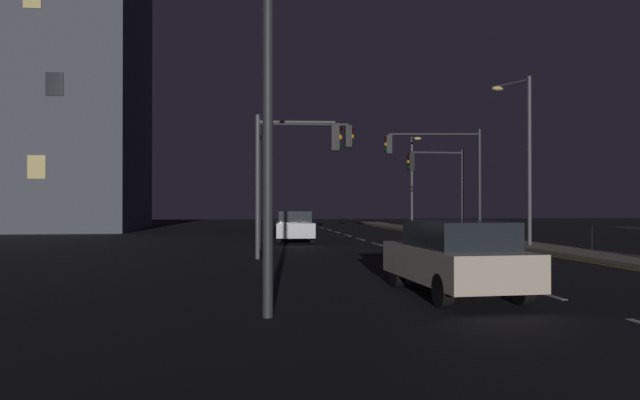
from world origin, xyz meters
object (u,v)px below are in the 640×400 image
traffic_light_far_center (295,159)px  street_lamp_corner (413,173)px  car (455,257)px  traffic_light_far_right (438,161)px  car_oncoming (295,226)px  street_lamp_far_end (256,43)px  building_distant (25,71)px  street_lamp_mid_block (523,144)px  traffic_light_far_left (438,174)px  traffic_light_near_left (300,156)px

traffic_light_far_center → street_lamp_corner: bearing=64.4°
car → traffic_light_far_right: (5.52, 17.53, 3.32)m
car → car_oncoming: (-1.82, 17.89, 0.00)m
car_oncoming → traffic_light_far_right: (7.34, -0.36, 3.32)m
street_lamp_far_end → car_oncoming: bearing=83.2°
building_distant → street_lamp_corner: bearing=-5.7°
car_oncoming → building_distant: building_distant is taller
traffic_light_far_right → street_lamp_mid_block: 5.13m
traffic_light_far_left → traffic_light_near_left: traffic_light_near_left is taller
traffic_light_near_left → traffic_light_far_right: bearing=24.4°
car_oncoming → traffic_light_far_center: traffic_light_far_center is taller
street_lamp_corner → building_distant: (-28.55, 2.87, 7.46)m
traffic_light_near_left → car: bearing=-82.3°
street_lamp_corner → traffic_light_near_left: bearing=-120.3°
traffic_light_far_right → traffic_light_far_left: bearing=72.3°
traffic_light_far_center → street_lamp_mid_block: size_ratio=0.69×
traffic_light_far_right → traffic_light_far_center: 11.89m
traffic_light_near_left → street_lamp_far_end: street_lamp_far_end is taller
street_lamp_mid_block → building_distant: 36.12m
street_lamp_far_end → traffic_light_far_center: bearing=81.7°
street_lamp_mid_block → car: bearing=-121.2°
traffic_light_far_left → street_lamp_far_end: size_ratio=0.63×
traffic_light_far_right → street_lamp_mid_block: size_ratio=0.76×
car → building_distant: 41.44m
traffic_light_far_center → building_distant: (-17.70, 25.57, 8.18)m
car → traffic_light_far_left: traffic_light_far_left is taller
traffic_light_far_right → building_distant: size_ratio=0.24×
traffic_light_far_right → street_lamp_mid_block: bearing=-62.6°
street_lamp_corner → street_lamp_mid_block: bearing=-91.2°
traffic_light_far_left → building_distant: 31.32m
traffic_light_far_right → street_lamp_mid_block: street_lamp_mid_block is taller
car_oncoming → building_distant: size_ratio=0.19×
traffic_light_far_left → traffic_light_far_center: (-8.96, -11.27, -0.05)m
street_lamp_far_end → building_distant: (-16.10, 36.50, 7.10)m
car → traffic_light_far_right: bearing=72.5°
traffic_light_far_right → building_distant: (-25.82, 16.91, 7.56)m
traffic_light_far_left → traffic_light_far_right: 2.80m
traffic_light_far_right → street_lamp_far_end: size_ratio=0.72×
traffic_light_far_right → building_distant: bearing=146.8°
car_oncoming → street_lamp_far_end: bearing=-96.8°
traffic_light_far_left → building_distant: building_distant is taller
traffic_light_far_right → car: bearing=-107.5°
traffic_light_far_center → car_oncoming: bearing=85.1°
car_oncoming → street_lamp_far_end: (-2.38, -19.95, 3.79)m
traffic_light_far_left → traffic_light_far_right: (-0.84, -2.61, 0.57)m
car_oncoming → traffic_light_far_left: (8.18, 2.25, 2.75)m
traffic_light_far_right → street_lamp_far_end: street_lamp_far_end is taller
traffic_light_far_left → street_lamp_corner: street_lamp_corner is taller
building_distant → traffic_light_far_right: bearing=-33.2°
traffic_light_near_left → street_lamp_mid_block: bearing=-6.8°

